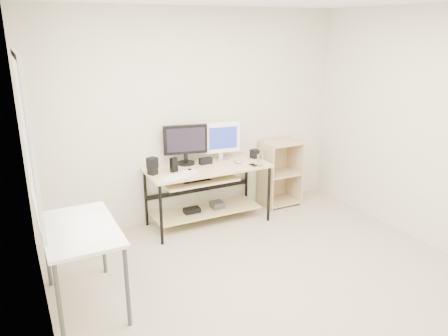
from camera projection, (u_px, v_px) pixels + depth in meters
room at (272, 156)px, 3.69m from camera, size 4.01×4.01×2.62m
desk at (206, 183)px, 5.35m from camera, size 1.50×0.65×0.75m
side_table at (80, 236)px, 3.70m from camera, size 0.60×1.00×0.75m
shelf_unit at (278, 172)px, 6.02m from camera, size 0.50×0.40×0.90m
black_monitor at (185, 142)px, 5.30m from camera, size 0.54×0.22×0.49m
white_imac at (222, 139)px, 5.47m from camera, size 0.45×0.14×0.48m
keyboard at (180, 175)px, 4.95m from camera, size 0.48×0.31×0.02m
mouse at (238, 161)px, 5.42m from camera, size 0.08×0.13×0.04m
center_speaker at (206, 161)px, 5.37m from camera, size 0.16×0.07×0.08m
speaker_left at (152, 166)px, 4.97m from camera, size 0.13×0.13×0.20m
speaker_right at (255, 154)px, 5.62m from camera, size 0.11×0.11×0.11m
audio_controller at (174, 165)px, 5.07m from camera, size 0.10×0.08×0.17m
volume_puck at (190, 170)px, 5.12m from camera, size 0.06×0.06×0.02m
smartphone at (253, 165)px, 5.33m from camera, size 0.06×0.11×0.01m
coaster at (260, 166)px, 5.31m from camera, size 0.10×0.10×0.01m
drinking_glass at (260, 160)px, 5.29m from camera, size 0.08×0.08×0.14m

